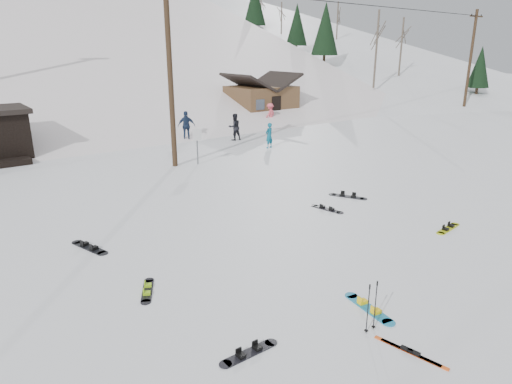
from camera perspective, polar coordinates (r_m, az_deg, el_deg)
ground at (r=11.94m, az=12.59°, el=-11.89°), size 200.00×200.00×0.00m
ski_slope at (r=64.66m, az=-27.66°, el=-0.33°), size 60.00×85.24×65.97m
ridge_right at (r=74.90m, az=2.74°, el=4.76°), size 45.66×93.98×54.59m
treeline_right at (r=65.87m, az=5.98°, el=12.59°), size 20.00×60.00×10.00m
utility_pole at (r=22.98m, az=-10.71°, el=14.62°), size 2.00×0.26×9.00m
utility_pole_right at (r=48.24m, az=25.23°, el=14.79°), size 2.00×0.26×9.00m
trail_sign at (r=23.52m, az=-7.36°, el=6.47°), size 0.50×0.09×1.85m
cabin at (r=38.57m, az=0.65°, el=11.30°), size 5.39×4.40×3.77m
hero_snowboard at (r=11.23m, az=13.93°, el=-13.88°), size 0.49×1.57×0.11m
hero_skis at (r=10.09m, az=18.73°, el=-18.40°), size 0.39×1.53×0.08m
ski_poles at (r=10.19m, az=14.26°, el=-13.72°), size 0.32×0.08×1.16m
board_scatter_a at (r=9.59m, az=-0.89°, el=-19.43°), size 1.37×0.27×0.10m
board_scatter_b at (r=14.77m, az=-20.10°, el=-6.49°), size 0.69×1.57×0.11m
board_scatter_c at (r=11.93m, az=-13.42°, el=-11.86°), size 0.75×1.20×0.09m
board_scatter_d at (r=18.83m, az=11.40°, el=-0.52°), size 0.89×1.44×0.11m
board_scatter_e at (r=16.56m, az=22.88°, el=-4.20°), size 1.41×0.43×0.10m
board_scatter_f at (r=17.26m, az=8.86°, el=-2.09°), size 0.49×1.38×0.10m
skier_teal at (r=27.37m, az=1.65°, el=7.08°), size 0.61×0.46×1.51m
skier_dark at (r=29.72m, az=-2.70°, el=8.12°), size 0.89×0.73×1.72m
skier_pink at (r=35.65m, az=1.77°, el=9.71°), size 1.23×0.96×1.67m
skier_navy at (r=29.90m, az=-8.68°, el=8.17°), size 1.20×0.89×1.89m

